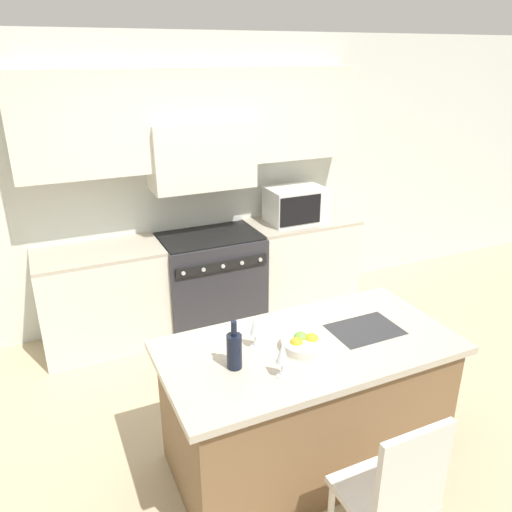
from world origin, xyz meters
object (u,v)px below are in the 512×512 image
Objects in this scene: fruit_bowl at (304,343)px; wine_bottle at (234,350)px; wine_glass_near at (282,354)px; island_chair at (394,491)px; wine_glass_far at (255,326)px; range_stove at (211,279)px; microwave at (295,205)px.

wine_bottle is at bearing -178.58° from fruit_bowl.
wine_bottle reaches higher than wine_glass_near.
wine_bottle reaches higher than island_chair.
wine_glass_far is at bearing 36.22° from wine_bottle.
fruit_bowl is at bearing 92.86° from island_chair.
range_stove is 4.52× the size of wine_glass_near.
range_stove is 2.85m from island_chair.
wine_glass_near reaches higher than range_stove.
wine_bottle is 1.07× the size of fruit_bowl.
wine_bottle is 1.40× the size of wine_glass_near.
fruit_bowl is (0.25, 0.20, -0.11)m from wine_glass_near.
wine_glass_far is at bearing -101.47° from range_stove.
microwave reaches higher than fruit_bowl.
fruit_bowl is at bearing 38.45° from wine_glass_near.
range_stove is 2.18m from wine_bottle.
wine_bottle is at bearing -143.78° from wine_glass_far.
island_chair is 0.85m from wine_glass_near.
wine_glass_near is at bearing -88.38° from wine_glass_far.
range_stove is 2.07m from fruit_bowl.
wine_bottle is at bearing -105.82° from range_stove.
island_chair is at bearing -109.57° from microwave.
range_stove is 2.01m from wine_glass_far.
wine_bottle is 0.24m from wine_glass_far.
wine_glass_near is 0.33m from fruit_bowl.
fruit_bowl is (0.26, -0.13, -0.11)m from wine_glass_far.
fruit_bowl is at bearing 1.42° from wine_bottle.
wine_glass_near is at bearing -141.55° from fruit_bowl.
wine_glass_near is at bearing 114.42° from island_chair.
wine_glass_far is (-1.32, -1.91, -0.07)m from microwave.
range_stove is 2.32m from wine_glass_near.
wine_bottle is 0.46m from fruit_bowl.
microwave reaches higher than range_stove.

